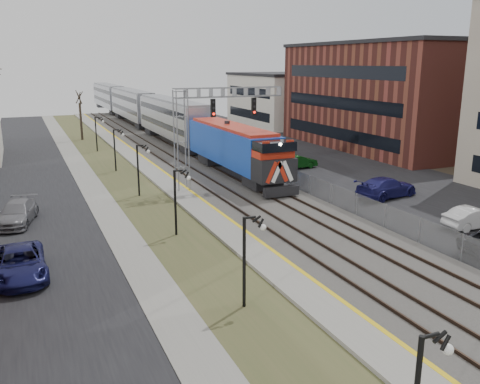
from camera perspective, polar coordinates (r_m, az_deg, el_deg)
street_west at (r=45.98m, az=-22.31°, el=0.67°), size 7.00×120.00×0.04m
sidewalk at (r=46.24m, az=-16.75°, el=1.24°), size 2.00×120.00×0.08m
grass_median at (r=46.66m, az=-13.10°, el=1.58°), size 4.00×120.00×0.06m
platform at (r=47.24m, az=-9.53°, el=2.02°), size 2.00×120.00×0.24m
ballast_bed at (r=48.65m, az=-3.81°, el=2.52°), size 8.00×120.00×0.20m
parking_lot at (r=53.80m, az=8.33°, el=3.46°), size 16.00×120.00×0.04m
platform_edge at (r=47.43m, az=-8.51°, el=2.27°), size 0.24×120.00×0.01m
track_near at (r=47.99m, az=-6.06°, el=2.52°), size 1.58×120.00×0.15m
track_far at (r=49.12m, az=-2.17°, el=2.87°), size 1.58×120.00×0.15m
train at (r=79.18m, az=-10.76°, el=8.94°), size 3.00×85.85×5.33m
signal_gantry at (r=40.33m, az=-4.30°, el=7.97°), size 9.00×1.07×8.15m
lampposts at (r=30.34m, az=-7.42°, el=-1.15°), size 0.14×62.14×4.00m
fence at (r=50.05m, az=0.71°, el=3.71°), size 0.04×120.00×1.60m
buildings_east at (r=58.80m, az=22.46°, el=9.64°), size 16.00×76.00×15.00m
bare_trees at (r=49.34m, az=-24.09°, el=4.54°), size 12.30×42.30×5.95m
car_lot_b at (r=34.72m, az=24.80°, el=-2.68°), size 4.08×1.50×1.34m
car_lot_d at (r=40.26m, az=16.11°, el=0.46°), size 5.64×3.14×1.55m
car_lot_e at (r=49.19m, az=5.16°, el=3.45°), size 5.02×3.41×1.59m
car_lot_f at (r=49.68m, az=6.52°, el=3.35°), size 4.01×1.76×1.28m
car_street_a at (r=26.63m, az=-23.46°, el=-7.43°), size 2.49×5.14×1.41m
car_street_b at (r=35.34m, az=-23.77°, el=-2.23°), size 3.06×5.16×1.40m
car_lot_g at (r=62.01m, az=0.27°, el=5.69°), size 4.36×2.47×1.40m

